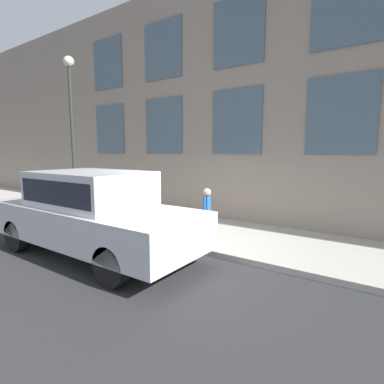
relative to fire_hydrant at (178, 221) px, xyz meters
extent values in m
plane|color=#2D2D30|center=(-0.58, -0.44, -0.52)|extent=(80.00, 80.00, 0.00)
cube|color=#B2ADA3|center=(0.92, -0.44, -0.45)|extent=(3.00, 60.00, 0.13)
cube|color=gray|center=(2.57, -0.44, 3.42)|extent=(0.30, 40.00, 7.87)
cube|color=#4C6070|center=(2.40, -3.35, 2.71)|extent=(0.03, 1.67, 1.97)
cube|color=#4C6070|center=(2.40, -0.44, 2.71)|extent=(0.03, 1.67, 1.97)
cube|color=#4C6070|center=(2.40, 2.46, 2.71)|extent=(0.03, 1.67, 1.97)
cube|color=#4C6070|center=(2.40, 5.37, 2.71)|extent=(0.03, 1.67, 1.97)
cube|color=#4C6070|center=(2.40, -3.35, 5.33)|extent=(0.03, 1.67, 1.97)
cube|color=#4C6070|center=(2.40, -0.44, 5.33)|extent=(0.03, 1.67, 1.97)
cube|color=#4C6070|center=(2.40, 2.46, 5.33)|extent=(0.03, 1.67, 1.97)
cube|color=#4C6070|center=(2.40, 5.37, 5.33)|extent=(0.03, 1.67, 1.97)
cylinder|color=gold|center=(0.00, 0.00, -0.36)|extent=(0.29, 0.29, 0.04)
cylinder|color=gold|center=(0.00, 0.00, -0.06)|extent=(0.21, 0.21, 0.64)
sphere|color=#A4891E|center=(0.00, 0.00, 0.26)|extent=(0.22, 0.22, 0.22)
cylinder|color=black|center=(0.00, 0.00, 0.32)|extent=(0.07, 0.07, 0.09)
cylinder|color=gold|center=(0.00, -0.16, 0.01)|extent=(0.09, 0.10, 0.09)
cylinder|color=gold|center=(0.00, 0.16, 0.01)|extent=(0.09, 0.10, 0.09)
cylinder|color=#726651|center=(0.17, -0.76, -0.08)|extent=(0.09, 0.09, 0.61)
cylinder|color=#726651|center=(0.30, -0.76, -0.08)|extent=(0.09, 0.09, 0.61)
cube|color=#1E59A5|center=(0.23, -0.76, 0.46)|extent=(0.17, 0.11, 0.46)
cylinder|color=#1E59A5|center=(0.11, -0.76, 0.47)|extent=(0.07, 0.07, 0.44)
cylinder|color=#1E59A5|center=(0.35, -0.76, 0.47)|extent=(0.07, 0.07, 0.44)
sphere|color=tan|center=(0.23, -0.76, 0.79)|extent=(0.20, 0.20, 0.20)
cylinder|color=black|center=(-2.82, 2.59, -0.15)|extent=(0.24, 0.74, 0.74)
cylinder|color=black|center=(-1.05, 2.59, -0.15)|extent=(0.24, 0.74, 0.74)
cylinder|color=black|center=(-2.82, -0.72, -0.15)|extent=(0.24, 0.74, 0.74)
cylinder|color=black|center=(-1.05, -0.72, -0.15)|extent=(0.24, 0.74, 0.74)
cube|color=silver|center=(-1.94, 0.94, 0.23)|extent=(2.01, 5.35, 0.76)
cube|color=silver|center=(-1.94, 0.94, 0.99)|extent=(1.76, 2.57, 0.76)
cube|color=#1E232D|center=(-1.94, 0.94, 0.99)|extent=(1.77, 2.36, 0.49)
cylinder|color=#2D332D|center=(0.39, 4.98, -0.32)|extent=(0.26, 0.26, 0.12)
cylinder|color=#2D332D|center=(0.39, 4.98, 2.20)|extent=(0.12, 0.12, 5.16)
sphere|color=silver|center=(0.39, 4.98, 4.88)|extent=(0.36, 0.36, 0.36)
camera|label=1|loc=(-6.08, -4.67, 1.81)|focal=28.00mm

